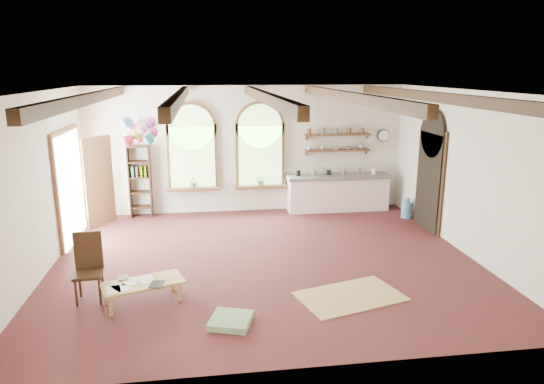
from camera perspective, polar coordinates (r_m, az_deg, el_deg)
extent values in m
plane|color=#4F2120|center=(9.43, -0.76, -8.07)|extent=(8.00, 8.00, 0.00)
cube|color=brown|center=(12.28, -9.33, 4.07)|extent=(1.24, 0.08, 1.64)
cylinder|color=brown|center=(12.18, -9.47, 7.54)|extent=(1.24, 0.08, 1.24)
cube|color=#9CCD7B|center=(12.24, -9.33, 4.03)|extent=(1.10, 0.04, 1.50)
cube|color=brown|center=(12.36, -9.19, 0.39)|extent=(1.30, 0.28, 0.08)
cube|color=brown|center=(12.36, -1.41, 4.31)|extent=(1.24, 0.08, 1.64)
cylinder|color=brown|center=(12.25, -1.43, 7.77)|extent=(1.24, 0.08, 1.24)
cube|color=#9CCD7B|center=(12.32, -1.38, 4.28)|extent=(1.10, 0.04, 1.50)
cube|color=brown|center=(12.43, -1.34, 0.65)|extent=(1.30, 0.28, 0.08)
cube|color=brown|center=(11.11, -22.69, 0.49)|extent=(0.10, 1.90, 2.50)
cube|color=black|center=(11.60, 17.98, 1.19)|extent=(0.10, 1.30, 2.40)
cube|color=#F9D3DB|center=(12.72, 7.73, -0.23)|extent=(2.60, 0.55, 0.86)
cube|color=gray|center=(12.62, 7.80, 1.84)|extent=(2.68, 0.62, 0.08)
cube|color=brown|center=(12.66, 7.68, 4.89)|extent=(1.70, 0.24, 0.04)
cube|color=brown|center=(12.61, 7.74, 6.68)|extent=(1.70, 0.24, 0.04)
cylinder|color=black|center=(13.07, 12.97, 6.49)|extent=(0.32, 0.04, 0.32)
cube|color=#362511|center=(12.41, -16.41, 1.18)|extent=(0.03, 0.32, 1.80)
cube|color=#362511|center=(12.34, -14.11, 1.27)|extent=(0.03, 0.32, 1.80)
cube|color=tan|center=(7.97, -14.96, -10.34)|extent=(1.35, 0.94, 0.05)
cube|color=tan|center=(7.79, -18.45, -12.62)|extent=(0.05, 0.05, 0.31)
cube|color=tan|center=(7.97, -10.77, -11.46)|extent=(0.05, 0.05, 0.31)
cube|color=tan|center=(8.15, -18.90, -11.42)|extent=(0.05, 0.05, 0.31)
cube|color=tan|center=(8.32, -11.57, -10.35)|extent=(0.05, 0.05, 0.31)
cube|color=#362511|center=(8.25, -20.80, -9.01)|extent=(0.46, 0.46, 0.05)
cube|color=#362511|center=(8.31, -20.80, -6.46)|extent=(0.43, 0.07, 0.64)
cube|color=tan|center=(8.13, 9.20, -12.01)|extent=(1.86, 1.43, 0.02)
cube|color=#759F6D|center=(7.27, -4.87, -14.84)|extent=(0.72, 0.72, 0.10)
cylinder|color=#5793BA|center=(13.14, 12.80, -0.84)|extent=(0.32, 0.32, 0.48)
sphere|color=#5793BA|center=(13.07, 12.87, 0.41)|extent=(0.17, 0.17, 0.17)
cylinder|color=#5793BA|center=(12.47, 15.56, -2.03)|extent=(0.27, 0.27, 0.40)
sphere|color=#5793BA|center=(12.40, 15.63, -0.95)|extent=(0.14, 0.14, 0.14)
cylinder|color=white|center=(10.45, -15.37, 9.33)|extent=(0.01, 0.01, 0.85)
sphere|color=teal|center=(10.46, -14.23, 6.06)|extent=(0.24, 0.24, 0.24)
sphere|color=#E14BAD|center=(10.55, -13.82, 6.81)|extent=(0.24, 0.24, 0.24)
sphere|color=orange|center=(10.71, -13.87, 7.56)|extent=(0.24, 0.24, 0.24)
sphere|color=silver|center=(10.64, -14.96, 8.11)|extent=(0.24, 0.24, 0.24)
sphere|color=#EB254C|center=(10.77, -15.41, 6.21)|extent=(0.24, 0.24, 0.24)
sphere|color=green|center=(10.76, -16.37, 6.78)|extent=(0.24, 0.24, 0.24)
sphere|color=#C95F98|center=(10.55, -16.16, 7.32)|extent=(0.24, 0.24, 0.24)
sphere|color=#3981F3|center=(10.43, -16.68, 7.88)|extent=(0.24, 0.24, 0.24)
sphere|color=#E33248|center=(10.30, -16.57, 5.79)|extent=(0.24, 0.24, 0.24)
sphere|color=#D5E751|center=(10.33, -15.52, 6.56)|extent=(0.24, 0.24, 0.24)
sphere|color=#F8B7D6|center=(10.23, -14.96, 7.20)|extent=(0.24, 0.24, 0.24)
sphere|color=#BB50AD|center=(10.22, -14.04, 7.93)|extent=(0.24, 0.24, 0.24)
imported|color=olive|center=(8.17, -17.69, -9.65)|extent=(0.20, 0.26, 0.02)
cube|color=black|center=(7.82, -13.42, -10.49)|extent=(0.23, 0.30, 0.01)
imported|color=#598C4C|center=(12.28, -9.23, 1.21)|extent=(0.27, 0.23, 0.30)
imported|color=#598C4C|center=(12.36, -1.33, 1.47)|extent=(0.27, 0.23, 0.30)
imported|color=white|center=(12.47, 4.36, 5.15)|extent=(0.12, 0.10, 0.10)
imported|color=beige|center=(12.55, 5.92, 5.17)|extent=(0.10, 0.10, 0.09)
imported|color=beige|center=(12.64, 7.47, 5.09)|extent=(0.22, 0.22, 0.05)
imported|color=#8C664C|center=(12.74, 8.99, 5.13)|extent=(0.20, 0.20, 0.06)
imported|color=slate|center=(12.84, 10.51, 5.42)|extent=(0.18, 0.18, 0.19)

